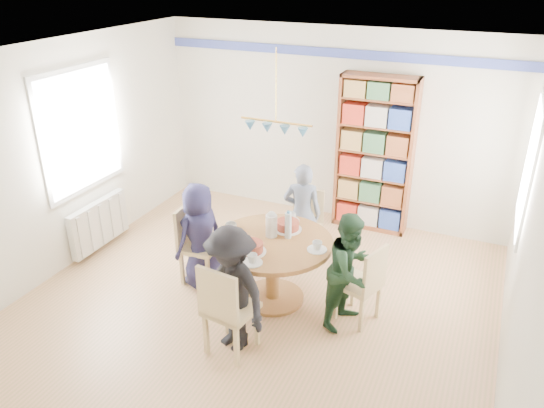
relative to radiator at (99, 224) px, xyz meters
The scene contains 14 objects.
ground 2.46m from the radiator, ahead, with size 5.00×5.00×0.00m, color tan.
room_shell 2.58m from the radiator, 14.73° to the left, with size 5.00×5.00×5.00m.
radiator is the anchor object (origin of this frame).
dining_table 2.55m from the radiator, ahead, with size 1.30×1.30×0.75m.
chair_left 1.54m from the radiator, ahead, with size 0.44×0.44×0.93m.
chair_right 3.57m from the radiator, ahead, with size 0.50×0.50×0.89m.
chair_far 2.70m from the radiator, 19.71° to the left, with size 0.46×0.46×0.88m.
chair_near 2.76m from the radiator, 24.82° to the right, with size 0.49×0.49×0.99m.
person_left 1.67m from the radiator, ahead, with size 0.61×0.40×1.25m, color #1B1A3B.
person_right 3.43m from the radiator, ahead, with size 0.61×0.47×1.25m, color #1B3621.
person_far 2.65m from the radiator, 17.47° to the left, with size 0.47×0.31×1.29m, color gray.
person_near 2.72m from the radiator, 22.33° to the right, with size 0.85×0.49×1.31m, color black.
bookshelf 3.75m from the radiator, 33.60° to the left, with size 1.02×0.31×2.14m.
tableware 2.56m from the radiator, ahead, with size 1.21×1.21×0.32m.
Camera 1 is at (2.12, -4.38, 3.51)m, focal length 35.00 mm.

